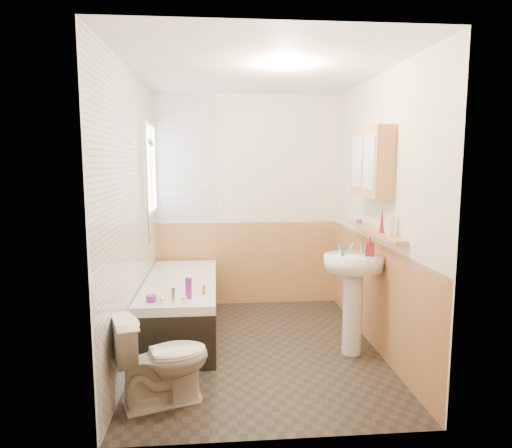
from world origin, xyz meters
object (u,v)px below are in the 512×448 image
object	(u,v)px
sink	(353,284)
pine_shelf	(374,231)
toilet	(163,359)
bathtub	(181,305)
medicine_cabinet	(372,162)

from	to	relation	value
sink	pine_shelf	size ratio (longest dim) A/B	0.83
toilet	sink	size ratio (longest dim) A/B	0.65
bathtub	sink	world-z (taller)	sink
bathtub	pine_shelf	xyz separation A→B (m)	(1.77, -0.56, 0.82)
pine_shelf	medicine_cabinet	bearing A→B (deg)	124.71
bathtub	sink	xyz separation A→B (m)	(1.57, -0.63, 0.36)
sink	pine_shelf	xyz separation A→B (m)	(0.20, 0.07, 0.46)
pine_shelf	toilet	bearing A→B (deg)	-156.07
bathtub	toilet	world-z (taller)	bathtub
sink	pine_shelf	world-z (taller)	pine_shelf
toilet	medicine_cabinet	size ratio (longest dim) A/B	0.98
medicine_cabinet	pine_shelf	bearing A→B (deg)	-55.29
bathtub	medicine_cabinet	xyz separation A→B (m)	(1.74, -0.52, 1.43)
pine_shelf	medicine_cabinet	xyz separation A→B (m)	(-0.03, 0.04, 0.61)
pine_shelf	medicine_cabinet	world-z (taller)	medicine_cabinet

